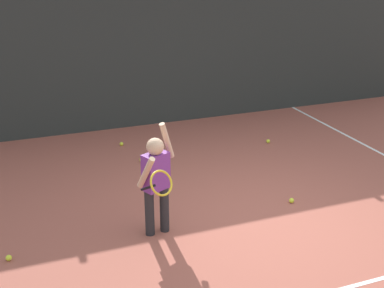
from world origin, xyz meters
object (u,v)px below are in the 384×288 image
Objects in this scene: tennis_player at (156,178)px; tennis_ball_3 at (9,258)px; tennis_ball_4 at (292,201)px; tennis_ball_1 at (121,144)px; tennis_ball_7 at (268,141)px; tennis_ball_5 at (141,160)px.

tennis_player reaches higher than tennis_ball_3.
tennis_player is 20.46× the size of tennis_ball_4.
tennis_ball_1 is at bearing 56.67° from tennis_ball_3.
tennis_ball_7 is at bearing -17.57° from tennis_ball_1.
tennis_ball_5 is (2.06, 2.12, 0.00)m from tennis_ball_3.
tennis_ball_3 is at bearing -134.18° from tennis_ball_5.
tennis_ball_7 is at bearing 0.61° from tennis_ball_5.
tennis_ball_3 is 1.00× the size of tennis_ball_5.
tennis_ball_1 is 0.81m from tennis_ball_5.
tennis_ball_1 is 1.00× the size of tennis_ball_4.
tennis_ball_7 is (2.45, -0.77, 0.00)m from tennis_ball_1.
tennis_ball_5 is (0.38, 2.16, -0.69)m from tennis_player.
tennis_ball_5 is at bearing -79.93° from tennis_ball_1.
tennis_player is 2.30m from tennis_ball_5.
tennis_ball_1 is (0.24, 2.96, -0.69)m from tennis_player.
tennis_player is 3.53m from tennis_ball_7.
tennis_ball_1 is 2.57m from tennis_ball_7.
tennis_ball_7 is (2.69, 2.18, -0.69)m from tennis_player.
tennis_ball_5 is at bearing -179.39° from tennis_ball_7.
tennis_ball_3 is (-1.68, 0.03, -0.69)m from tennis_player.
tennis_ball_1 is 3.30m from tennis_ball_4.
tennis_player reaches higher than tennis_ball_7.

